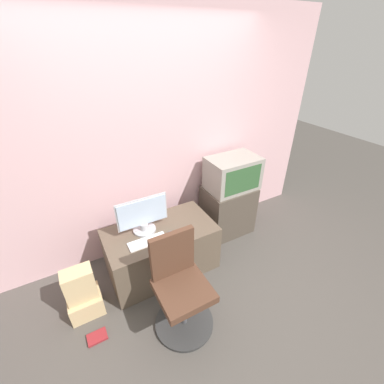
# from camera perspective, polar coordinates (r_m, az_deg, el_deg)

# --- Properties ---
(ground_plane) EXTENTS (12.00, 12.00, 0.00)m
(ground_plane) POSITION_cam_1_polar(r_m,az_deg,el_deg) (2.70, 4.94, -26.12)
(ground_plane) COLOR #4C4742
(wall_back) EXTENTS (4.40, 0.05, 2.60)m
(wall_back) POSITION_cam_1_polar(r_m,az_deg,el_deg) (2.81, -9.06, 10.76)
(wall_back) COLOR beige
(wall_back) RESTS_ON ground_plane
(desk) EXTENTS (1.14, 0.63, 0.55)m
(desk) POSITION_cam_1_polar(r_m,az_deg,el_deg) (2.90, -6.80, -12.49)
(desk) COLOR brown
(desk) RESTS_ON ground_plane
(side_stand) EXTENTS (0.61, 0.46, 0.65)m
(side_stand) POSITION_cam_1_polar(r_m,az_deg,el_deg) (3.40, 7.89, -3.89)
(side_stand) COLOR #4C4238
(side_stand) RESTS_ON ground_plane
(main_monitor) EXTENTS (0.52, 0.23, 0.39)m
(main_monitor) POSITION_cam_1_polar(r_m,az_deg,el_deg) (2.62, -10.87, -5.22)
(main_monitor) COLOR #B2B2B7
(main_monitor) RESTS_ON desk
(keyboard) EXTENTS (0.38, 0.13, 0.01)m
(keyboard) POSITION_cam_1_polar(r_m,az_deg,el_deg) (2.58, -9.82, -10.79)
(keyboard) COLOR white
(keyboard) RESTS_ON desk
(mouse) EXTENTS (0.07, 0.03, 0.03)m
(mouse) POSITION_cam_1_polar(r_m,az_deg,el_deg) (2.64, -4.97, -8.94)
(mouse) COLOR #4C4C51
(mouse) RESTS_ON desk
(crt_tv) EXTENTS (0.61, 0.41, 0.40)m
(crt_tv) POSITION_cam_1_polar(r_m,az_deg,el_deg) (3.14, 9.03, 4.11)
(crt_tv) COLOR gray
(crt_tv) RESTS_ON side_stand
(office_chair) EXTENTS (0.53, 0.53, 0.94)m
(office_chair) POSITION_cam_1_polar(r_m,az_deg,el_deg) (2.36, -2.52, -21.02)
(office_chair) COLOR #333333
(office_chair) RESTS_ON ground_plane
(cardboard_box_lower) EXTENTS (0.30, 0.26, 0.21)m
(cardboard_box_lower) POSITION_cam_1_polar(r_m,az_deg,el_deg) (2.83, -22.50, -21.90)
(cardboard_box_lower) COLOR #D1B27F
(cardboard_box_lower) RESTS_ON ground_plane
(cardboard_box_upper) EXTENTS (0.26, 0.16, 0.33)m
(cardboard_box_upper) POSITION_cam_1_polar(r_m,az_deg,el_deg) (2.63, -23.72, -18.32)
(cardboard_box_upper) COLOR #D1B27F
(cardboard_box_upper) RESTS_ON cardboard_box_lower
(book) EXTENTS (0.17, 0.12, 0.02)m
(book) POSITION_cam_1_polar(r_m,az_deg,el_deg) (2.72, -20.31, -27.97)
(book) COLOR maroon
(book) RESTS_ON ground_plane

